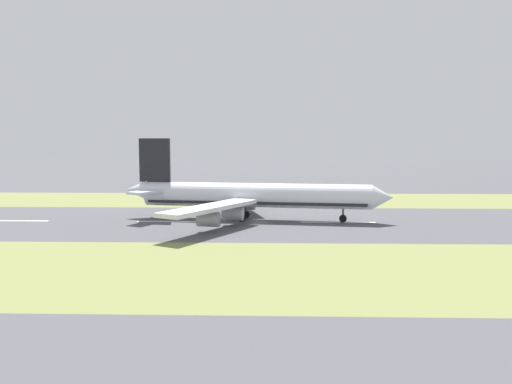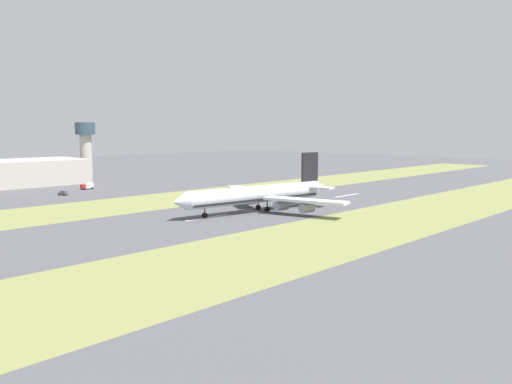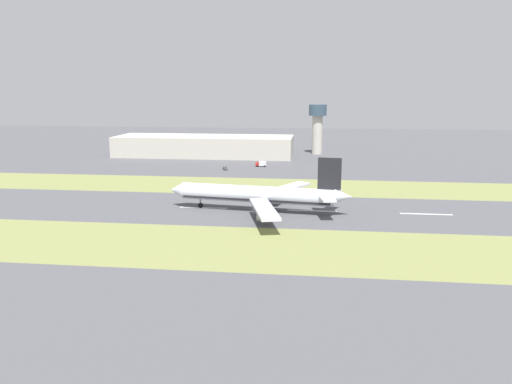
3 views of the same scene
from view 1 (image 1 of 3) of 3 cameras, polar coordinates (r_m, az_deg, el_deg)
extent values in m
plane|color=#4C4C51|center=(121.14, 0.31, -3.43)|extent=(800.00, 800.00, 0.00)
cube|color=olive|center=(165.69, 0.67, -0.89)|extent=(40.00, 600.00, 0.01)
cube|color=olive|center=(77.11, -0.47, -8.90)|extent=(40.00, 600.00, 0.01)
cube|color=silver|center=(136.74, -26.09, -2.96)|extent=(1.20, 18.00, 0.01)
cube|color=silver|center=(123.37, -9.38, -3.34)|extent=(1.20, 18.00, 0.01)
cube|color=silver|center=(122.23, 9.39, -3.43)|extent=(1.20, 18.00, 0.01)
cylinder|color=silver|center=(123.11, 0.00, -0.37)|extent=(13.08, 56.31, 6.00)
cone|color=silver|center=(122.17, 14.28, -0.60)|extent=(6.47, 5.71, 5.88)
cone|color=silver|center=(131.44, -13.47, 0.22)|extent=(5.82, 6.60, 5.10)
cube|color=black|center=(123.31, 0.00, -1.13)|extent=(12.50, 54.05, 0.70)
cube|color=silver|center=(141.58, -1.78, 0.09)|extent=(29.57, 13.16, 0.90)
cube|color=silver|center=(107.63, -5.26, -1.79)|extent=(28.22, 19.43, 0.90)
cylinder|color=#93939E|center=(132.98, -1.10, -1.35)|extent=(3.79, 5.17, 3.20)
cylinder|color=#93939E|center=(142.39, -1.85, -0.87)|extent=(3.79, 5.17, 3.20)
cylinder|color=#93939E|center=(115.47, -2.66, -2.48)|extent=(3.79, 5.17, 3.20)
cylinder|color=#93939E|center=(107.58, -5.45, -3.12)|extent=(3.79, 5.17, 3.20)
cube|color=black|center=(129.09, -11.50, 3.59)|extent=(1.81, 8.04, 11.00)
cube|color=silver|center=(134.74, -10.62, 0.50)|extent=(10.64, 6.18, 0.60)
cube|color=silver|center=(124.49, -12.31, 0.03)|extent=(10.92, 8.25, 0.60)
cylinder|color=#59595E|center=(122.12, 9.92, -2.26)|extent=(0.50, 0.50, 3.20)
cylinder|color=black|center=(122.36, 9.91, -3.00)|extent=(1.12, 1.90, 1.80)
cylinder|color=#59595E|center=(126.61, -1.16, -1.88)|extent=(0.50, 0.50, 3.20)
cylinder|color=black|center=(126.84, -1.16, -2.60)|extent=(1.12, 1.90, 1.80)
cylinder|color=#59595E|center=(121.54, -1.59, -2.21)|extent=(0.50, 0.50, 3.20)
cylinder|color=black|center=(121.78, -1.59, -2.96)|extent=(1.12, 1.90, 1.80)
camera|label=2|loc=(272.66, 27.93, 7.10)|focal=35.00mm
camera|label=3|loc=(297.67, -3.24, 10.38)|focal=35.00mm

